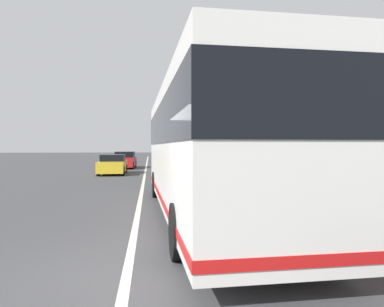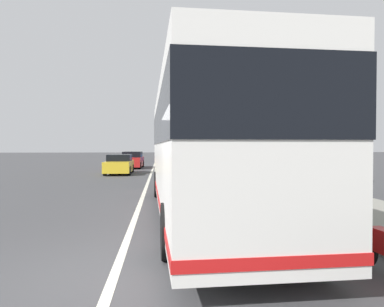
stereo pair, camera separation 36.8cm
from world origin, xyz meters
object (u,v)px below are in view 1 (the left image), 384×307
(coach_bus, at_px, (203,144))
(roadside_tree_far_block, at_px, (236,122))
(roadside_tree_mid_block, at_px, (276,111))
(car_ahead_same_lane, at_px, (162,156))
(car_side_street, at_px, (125,160))
(car_far_distant, at_px, (113,165))
(motorcycle_far_end, at_px, (317,214))
(utility_pole, at_px, (246,111))
(car_oncoming, at_px, (185,169))

(coach_bus, distance_m, roadside_tree_far_block, 15.64)
(coach_bus, height_order, roadside_tree_mid_block, roadside_tree_mid_block)
(car_ahead_same_lane, height_order, roadside_tree_far_block, roadside_tree_far_block)
(coach_bus, height_order, car_side_street, coach_bus)
(car_far_distant, distance_m, roadside_tree_far_block, 9.49)
(motorcycle_far_end, distance_m, car_side_street, 25.60)
(car_far_distant, relative_size, utility_pole, 0.50)
(motorcycle_far_end, xyz_separation_m, car_ahead_same_lane, (39.65, 2.22, 0.26))
(motorcycle_far_end, xyz_separation_m, roadside_tree_mid_block, (8.50, -2.18, 3.24))
(roadside_tree_mid_block, bearing_deg, motorcycle_far_end, 165.59)
(utility_pole, bearing_deg, car_side_street, 42.56)
(car_oncoming, bearing_deg, roadside_tree_far_block, -44.25)
(car_oncoming, relative_size, roadside_tree_far_block, 0.82)
(coach_bus, relative_size, car_far_distant, 2.75)
(car_ahead_same_lane, bearing_deg, motorcycle_far_end, -173.77)
(car_far_distant, height_order, car_ahead_same_lane, car_ahead_same_lane)
(motorcycle_far_end, height_order, car_far_distant, car_far_distant)
(coach_bus, height_order, utility_pole, utility_pole)
(roadside_tree_far_block, bearing_deg, motorcycle_far_end, 171.81)
(roadside_tree_mid_block, xyz_separation_m, roadside_tree_far_block, (8.74, -0.30, 0.09))
(car_oncoming, bearing_deg, utility_pole, -60.79)
(motorcycle_far_end, height_order, car_side_street, car_side_street)
(motorcycle_far_end, bearing_deg, car_oncoming, 7.36)
(coach_bus, xyz_separation_m, motorcycle_far_end, (-2.44, -2.27, -1.61))
(car_ahead_same_lane, distance_m, roadside_tree_far_block, 23.10)
(roadside_tree_far_block, bearing_deg, car_far_distant, 84.83)
(coach_bus, distance_m, motorcycle_far_end, 3.70)
(motorcycle_far_end, distance_m, utility_pole, 16.06)
(car_side_street, bearing_deg, roadside_tree_mid_block, 28.71)
(car_oncoming, bearing_deg, car_far_distant, 40.94)
(roadside_tree_mid_block, distance_m, utility_pole, 6.89)
(car_oncoming, height_order, car_ahead_same_lane, car_ahead_same_lane)
(car_ahead_same_lane, bearing_deg, car_side_street, 168.44)
(motorcycle_far_end, bearing_deg, roadside_tree_far_block, -8.63)
(car_ahead_same_lane, bearing_deg, car_oncoming, -175.97)
(motorcycle_far_end, distance_m, car_far_distant, 19.17)
(motorcycle_far_end, height_order, roadside_tree_mid_block, roadside_tree_mid_block)
(coach_bus, relative_size, roadside_tree_far_block, 2.15)
(car_ahead_same_lane, distance_m, utility_pole, 25.07)
(car_oncoming, distance_m, car_ahead_same_lane, 26.88)
(car_side_street, relative_size, roadside_tree_far_block, 0.80)
(car_side_street, distance_m, utility_pole, 13.45)
(car_far_distant, bearing_deg, car_side_street, 176.55)
(car_ahead_same_lane, relative_size, roadside_tree_mid_block, 0.76)
(coach_bus, distance_m, car_far_distant, 16.22)
(motorcycle_far_end, relative_size, roadside_tree_mid_block, 0.36)
(roadside_tree_far_block, height_order, utility_pole, utility_pole)
(car_side_street, xyz_separation_m, utility_pole, (-9.53, -8.75, 3.66))
(motorcycle_far_end, bearing_deg, coach_bus, 42.46)
(car_side_street, bearing_deg, car_oncoming, 21.60)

